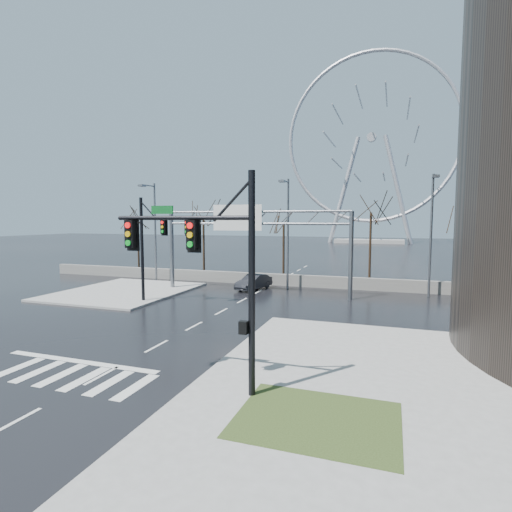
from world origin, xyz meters
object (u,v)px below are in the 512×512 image
at_px(signal_mast_far, 154,240).
at_px(car, 254,282).
at_px(sign_gantry, 250,233).
at_px(signal_mast_near, 215,261).
at_px(ferris_wheel, 371,144).

xyz_separation_m(signal_mast_far, car, (5.10, 8.04, -4.15)).
bearing_deg(sign_gantry, signal_mast_near, -73.81).
bearing_deg(signal_mast_far, signal_mast_near, -49.74).
bearing_deg(ferris_wheel, sign_gantry, -93.84).
distance_m(sign_gantry, car, 4.95).
height_order(sign_gantry, ferris_wheel, ferris_wheel).
distance_m(signal_mast_far, ferris_wheel, 89.30).
bearing_deg(sign_gantry, ferris_wheel, 86.16).
relative_size(signal_mast_far, sign_gantry, 0.49).
relative_size(signal_mast_near, signal_mast_far, 1.00).
height_order(sign_gantry, car, sign_gantry).
xyz_separation_m(signal_mast_near, ferris_wheel, (-0.14, 99.04, 21.26)).
relative_size(signal_mast_far, ferris_wheel, 0.16).
bearing_deg(ferris_wheel, signal_mast_near, -89.92).
height_order(signal_mast_near, sign_gantry, signal_mast_near).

